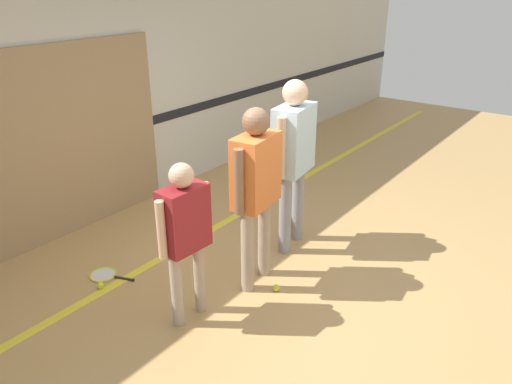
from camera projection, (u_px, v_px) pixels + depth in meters
name	position (u px, v px, depth m)	size (l,w,h in m)	color
ground_plane	(281.00, 277.00, 4.98)	(16.00, 16.00, 0.00)	tan
wall_back	(100.00, 85.00, 5.75)	(16.00, 0.07, 3.20)	beige
wall_panel	(36.00, 151.00, 5.25)	(3.23, 0.05, 2.13)	#9E7F56
floor_stripe	(192.00, 241.00, 5.65)	(14.40, 0.10, 0.01)	yellow
person_instructor	(256.00, 180.00, 4.49)	(0.66, 0.32, 1.74)	tan
person_student_left	(185.00, 227.00, 4.06)	(0.55, 0.25, 1.44)	tan
person_student_right	(293.00, 148.00, 5.12)	(0.69, 0.36, 1.84)	gray
racket_spare_on_floor	(105.00, 275.00, 5.00)	(0.35, 0.50, 0.03)	#C6D838
racket_second_spare	(249.00, 206.00, 6.47)	(0.41, 0.47, 0.03)	#28282D
tennis_ball_near_instructor	(276.00, 288.00, 4.76)	(0.07, 0.07, 0.07)	#CCE038
tennis_ball_by_spare_racket	(101.00, 285.00, 4.79)	(0.07, 0.07, 0.07)	#CCE038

